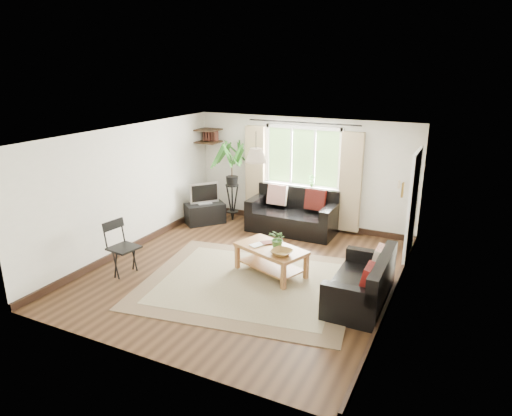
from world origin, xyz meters
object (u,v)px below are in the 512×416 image
at_px(sofa_right, 360,280).
at_px(tv_stand, 205,213).
at_px(folding_chair, 124,249).
at_px(sofa_back, 292,212).
at_px(coffee_table, 271,261).
at_px(palm_stand, 232,182).

xyz_separation_m(sofa_right, tv_stand, (-4.05, 2.07, -0.14)).
bearing_deg(tv_stand, folding_chair, -136.11).
xyz_separation_m(sofa_back, coffee_table, (0.45, -2.13, -0.19)).
distance_m(coffee_table, palm_stand, 3.06).
relative_size(palm_stand, folding_chair, 1.95).
bearing_deg(coffee_table, sofa_back, 101.93).
bearing_deg(sofa_right, palm_stand, -125.95).
relative_size(coffee_table, tv_stand, 1.41).
xyz_separation_m(sofa_back, folding_chair, (-1.80, -3.24, 0.03)).
relative_size(tv_stand, folding_chair, 0.91).
relative_size(sofa_back, palm_stand, 1.02).
bearing_deg(palm_stand, sofa_right, -35.23).
distance_m(sofa_back, tv_stand, 2.03).
bearing_deg(folding_chair, coffee_table, -55.79).
height_order(sofa_back, sofa_right, sofa_back).
distance_m(sofa_back, folding_chair, 3.70).
distance_m(sofa_back, coffee_table, 2.18).
height_order(sofa_right, tv_stand, sofa_right).
bearing_deg(tv_stand, palm_stand, -3.79).
bearing_deg(sofa_right, coffee_table, -101.42).
distance_m(sofa_right, folding_chair, 3.94).
bearing_deg(sofa_back, folding_chair, -119.01).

